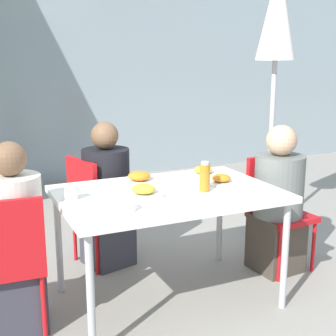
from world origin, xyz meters
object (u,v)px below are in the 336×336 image
person_left (16,244)px  chair_far (94,204)px  closed_umbrella (276,31)px  chair_left (8,257)px  person_far (107,200)px  drinking_cup (71,192)px  bottle (205,177)px  person_right (278,204)px  salad_bowl (121,206)px  chair_right (275,203)px

person_left → chair_far: (0.66, 0.68, -0.04)m
person_left → closed_umbrella: size_ratio=0.48×
chair_left → person_left: size_ratio=0.75×
chair_far → person_far: bearing=58.1°
drinking_cup → bottle: bearing=-11.4°
person_left → drinking_cup: bearing=4.8°
person_left → person_right: bearing=4.4°
chair_left → drinking_cup: size_ratio=9.31×
person_far → person_right: bearing=45.9°
person_left → salad_bowl: person_left is taller
person_right → person_far: bearing=-34.2°
chair_far → bottle: 1.04m
person_right → chair_far: person_right is taller
person_far → closed_umbrella: 2.00m
person_left → chair_far: bearing=49.6°
person_right → chair_far: bearing=-33.4°
chair_far → bottle: size_ratio=4.44×
salad_bowl → person_left: bearing=150.6°
bottle → drinking_cup: 0.83m
chair_right → chair_far: 1.39m
closed_umbrella → salad_bowl: size_ratio=14.24×
closed_umbrella → bottle: closed_umbrella is taller
closed_umbrella → salad_bowl: closed_umbrella is taller
person_left → chair_right: bearing=6.9°
chair_right → drinking_cup: 1.62m
chair_right → person_far: size_ratio=0.76×
chair_left → chair_far: 1.04m
chair_far → person_far: size_ratio=0.76×
person_right → person_left: bearing=-4.4°
chair_far → drinking_cup: 0.81m
chair_right → chair_far: size_ratio=1.00×
closed_umbrella → person_right: bearing=-121.5°
bottle → salad_bowl: (-0.61, -0.15, -0.07)m
chair_right → closed_umbrella: size_ratio=0.36×
drinking_cup → closed_umbrella: bearing=19.0°
person_left → person_right: person_left is taller
salad_bowl → person_far: bearing=77.9°
person_right → chair_far: size_ratio=1.31×
chair_left → person_right: 1.94m
chair_left → person_right: person_right is taller
closed_umbrella → bottle: (-1.13, -0.84, -0.96)m
chair_far → drinking_cup: chair_far is taller
chair_right → closed_umbrella: bearing=-127.3°
person_far → drinking_cup: size_ratio=12.27×
person_left → person_right: 1.88m
person_left → person_right: (1.88, 0.03, -0.02)m
chair_right → bottle: bottle is taller
chair_right → drinking_cup: bearing=-1.4°
chair_far → salad_bowl: bearing=-21.6°
chair_right → bottle: size_ratio=4.44×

